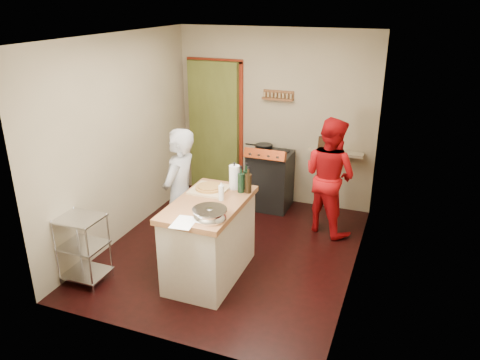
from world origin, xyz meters
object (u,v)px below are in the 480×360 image
object	(u,v)px
wire_shelving	(83,246)
island	(210,237)
stove	(270,179)
person_stripe	(180,195)
person_red	(330,176)

from	to	relation	value
wire_shelving	island	bearing A→B (deg)	25.45
stove	person_stripe	bearing A→B (deg)	-108.23
person_red	person_stripe	bearing A→B (deg)	68.81
wire_shelving	person_stripe	world-z (taller)	person_stripe
island	stove	bearing A→B (deg)	88.19
stove	person_red	xyz separation A→B (m)	(0.95, -0.43, 0.34)
wire_shelving	person_red	xyz separation A→B (m)	(2.28, 2.19, 0.35)
island	person_stripe	world-z (taller)	person_stripe
island	person_stripe	size ratio (longest dim) A/B	0.82
person_red	island	bearing A→B (deg)	85.61
wire_shelving	island	world-z (taller)	island
stove	wire_shelving	size ratio (longest dim) A/B	1.26
person_stripe	island	bearing A→B (deg)	61.68
person_stripe	person_red	size ratio (longest dim) A/B	1.02
wire_shelving	person_red	bearing A→B (deg)	43.86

